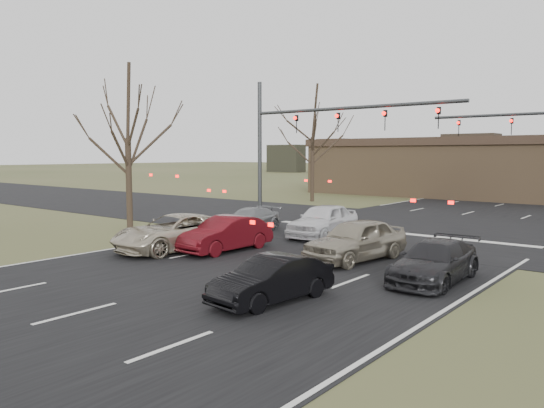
{
  "coord_description": "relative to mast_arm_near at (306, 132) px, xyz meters",
  "views": [
    {
      "loc": [
        11.5,
        -10.76,
        3.86
      ],
      "look_at": [
        -0.83,
        4.59,
        2.0
      ],
      "focal_mm": 35.0,
      "sensor_mm": 36.0,
      "label": 1
    }
  ],
  "objects": [
    {
      "name": "car_white_sedan",
      "position": [
        3.25,
        -3.16,
        -4.3
      ],
      "size": [
        2.22,
        4.7,
        1.55
      ],
      "primitive_type": "imported",
      "rotation": [
        0.0,
        0.0,
        0.09
      ],
      "color": "silver",
      "rests_on": "ground"
    },
    {
      "name": "ground",
      "position": [
        5.23,
        -13.0,
        -5.07
      ],
      "size": [
        360.0,
        360.0,
        0.0
      ],
      "primitive_type": "plane",
      "color": "#464E29",
      "rests_on": "ground"
    },
    {
      "name": "road_cross",
      "position": [
        5.23,
        2.0,
        -5.06
      ],
      "size": [
        200.0,
        14.0,
        0.02
      ],
      "primitive_type": "cube",
      "color": "black",
      "rests_on": "ground"
    },
    {
      "name": "car_silver_suv",
      "position": [
        0.52,
        -9.78,
        -4.35
      ],
      "size": [
        2.91,
        5.43,
        1.45
      ],
      "primitive_type": "imported",
      "rotation": [
        0.0,
        0.0,
        -0.1
      ],
      "color": "#BEB39A",
      "rests_on": "ground"
    },
    {
      "name": "car_charcoal_sedan",
      "position": [
        10.7,
        -8.38,
        -4.45
      ],
      "size": [
        1.85,
        4.31,
        1.24
      ],
      "primitive_type": "imported",
      "rotation": [
        0.0,
        0.0,
        0.03
      ],
      "color": "black",
      "rests_on": "ground"
    },
    {
      "name": "car_red_ahead",
      "position": [
        2.23,
        -8.66,
        -4.38
      ],
      "size": [
        1.56,
        4.23,
        1.38
      ],
      "primitive_type": "imported",
      "rotation": [
        0.0,
        0.0,
        -0.02
      ],
      "color": "#530B12",
      "rests_on": "ground"
    },
    {
      "name": "car_grey_ahead",
      "position": [
        -0.36,
        -4.28,
        -4.47
      ],
      "size": [
        2.24,
        4.33,
        1.2
      ],
      "primitive_type": "imported",
      "rotation": [
        0.0,
        0.0,
        0.14
      ],
      "color": "gray",
      "rests_on": "ground"
    },
    {
      "name": "mast_arm_near",
      "position": [
        0.0,
        0.0,
        0.0
      ],
      "size": [
        12.12,
        0.24,
        8.0
      ],
      "color": "#383A3D",
      "rests_on": "ground"
    },
    {
      "name": "car_silver_ahead",
      "position": [
        7.21,
        -7.03,
        -4.31
      ],
      "size": [
        2.39,
        4.67,
        1.52
      ],
      "primitive_type": "imported",
      "rotation": [
        0.0,
        0.0,
        -0.14
      ],
      "color": "gray",
      "rests_on": "ground"
    },
    {
      "name": "tree_left_near",
      "position": [
        -6.27,
        -7.0,
        1.49
      ],
      "size": [
        5.1,
        5.1,
        8.5
      ],
      "color": "black",
      "rests_on": "ground"
    },
    {
      "name": "tree_left_far",
      "position": [
        -7.77,
        12.0,
        2.27
      ],
      "size": [
        5.7,
        5.7,
        9.5
      ],
      "color": "black",
      "rests_on": "ground"
    },
    {
      "name": "car_black_hatch",
      "position": [
        8.23,
        -13.17,
        -4.47
      ],
      "size": [
        1.67,
        3.75,
        1.2
      ],
      "primitive_type": "imported",
      "rotation": [
        0.0,
        0.0,
        -0.11
      ],
      "color": "black",
      "rests_on": "ground"
    }
  ]
}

